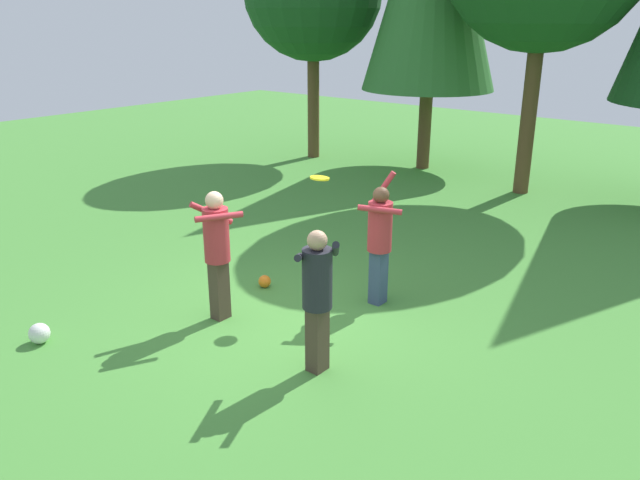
# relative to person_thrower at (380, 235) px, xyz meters

# --- Properties ---
(ground_plane) EXTENTS (40.00, 40.00, 0.00)m
(ground_plane) POSITION_rel_person_thrower_xyz_m (-0.73, -1.22, -1.03)
(ground_plane) COLOR #478C38
(person_thrower) EXTENTS (0.67, 0.66, 1.90)m
(person_thrower) POSITION_rel_person_thrower_xyz_m (0.00, 0.00, 0.00)
(person_thrower) COLOR #38476B
(person_thrower) RESTS_ON ground_plane
(person_catcher) EXTENTS (0.70, 0.75, 1.78)m
(person_catcher) POSITION_rel_person_thrower_xyz_m (-1.39, -1.75, 0.04)
(person_catcher) COLOR #4C382D
(person_catcher) RESTS_ON ground_plane
(person_bystander) EXTENTS (0.73, 0.75, 1.71)m
(person_bystander) POSITION_rel_person_thrower_xyz_m (0.48, -1.95, -0.01)
(person_bystander) COLOR #4C382D
(person_bystander) RESTS_ON ground_plane
(frisbee) EXTENTS (0.37, 0.37, 0.05)m
(frisbee) POSITION_rel_person_thrower_xyz_m (-0.72, -0.43, 0.78)
(frisbee) COLOR yellow
(ball_white) EXTENTS (0.26, 0.26, 0.26)m
(ball_white) POSITION_rel_person_thrower_xyz_m (-2.63, -3.67, -0.90)
(ball_white) COLOR white
(ball_white) RESTS_ON ground_plane
(ball_orange) EXTENTS (0.19, 0.19, 0.19)m
(ball_orange) POSITION_rel_person_thrower_xyz_m (-1.63, -0.64, -0.93)
(ball_orange) COLOR orange
(ball_orange) RESTS_ON ground_plane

